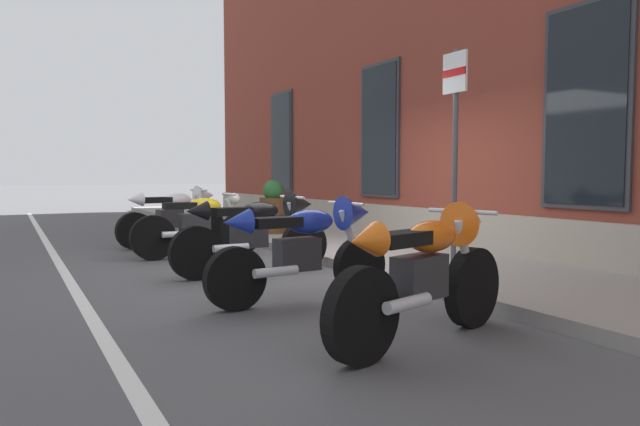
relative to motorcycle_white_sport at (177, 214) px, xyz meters
The scene contains 11 objects.
ground_plane 3.55m from the motorcycle_white_sport, 19.93° to the left, with size 140.00×140.00×0.00m, color #4C4C4F.
sidewalk 4.10m from the motorcycle_white_sport, 36.11° to the left, with size 27.91×2.41×0.13m, color gray.
lane_stripe 3.90m from the motorcycle_white_sport, 31.40° to the right, with size 27.91×0.12×0.01m, color silver.
brick_pub_facade 7.94m from the motorcycle_white_sport, 63.41° to the left, with size 21.91×6.03×7.21m.
motorcycle_white_sport is the anchor object (origin of this frame).
motorcycle_yellow_naked 1.55m from the motorcycle_white_sport, ahead, with size 0.62×2.04×0.98m.
motorcycle_black_sport 3.35m from the motorcycle_white_sport, ahead, with size 0.62×2.16×1.05m.
motorcycle_blue_sport 5.05m from the motorcycle_white_sport, ahead, with size 0.62×2.03×1.05m.
motorcycle_orange_sport 6.74m from the motorcycle_white_sport, ahead, with size 0.77×2.00×1.05m.
parking_sign 5.63m from the motorcycle_white_sport, 18.16° to the left, with size 0.36×0.07×2.49m.
barrel_planter 1.92m from the motorcycle_white_sport, 92.97° to the left, with size 0.56×0.56×1.03m.
Camera 1 is at (6.80, -3.82, 1.26)m, focal length 32.17 mm.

